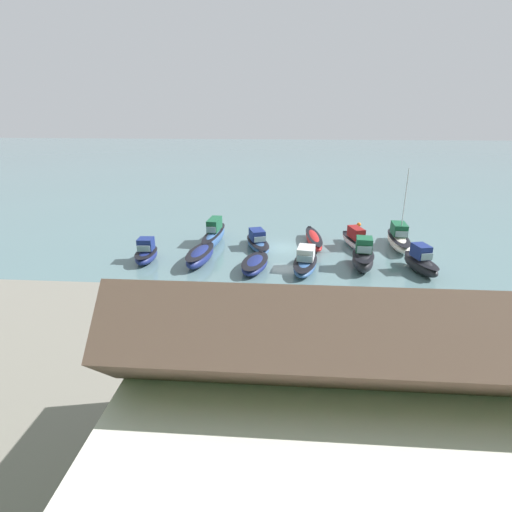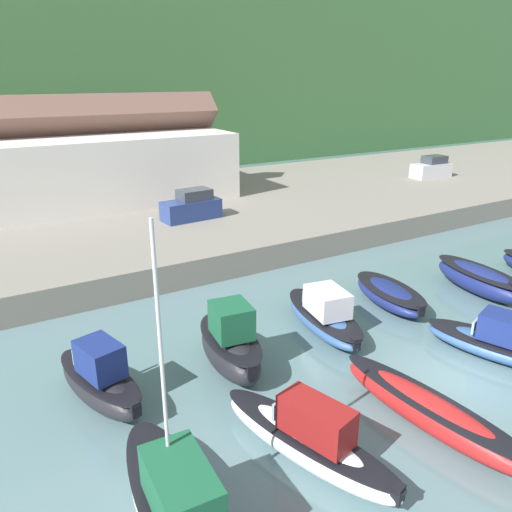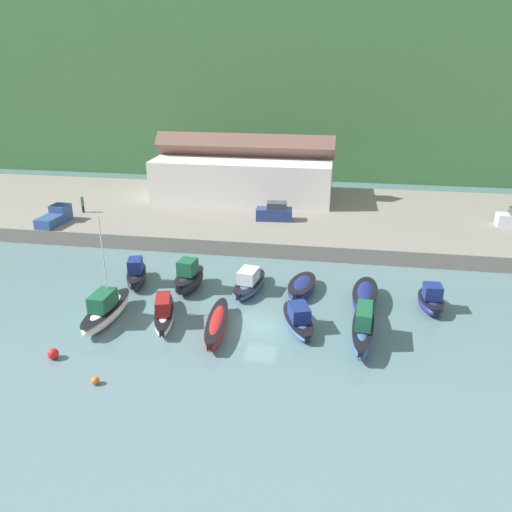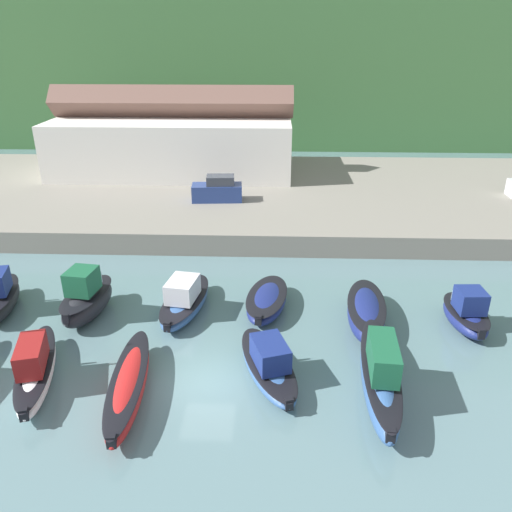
{
  "view_description": "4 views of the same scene",
  "coord_description": "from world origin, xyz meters",
  "px_view_note": "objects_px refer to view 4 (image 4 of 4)",
  "views": [
    {
      "loc": [
        0.05,
        41.17,
        14.31
      ],
      "look_at": [
        2.53,
        7.54,
        1.77
      ],
      "focal_mm": 28.0,
      "sensor_mm": 36.0,
      "label": 1
    },
    {
      "loc": [
        -15.66,
        -10.47,
        11.5
      ],
      "look_at": [
        -1.99,
        12.49,
        1.78
      ],
      "focal_mm": 35.0,
      "sensor_mm": 36.0,
      "label": 2
    },
    {
      "loc": [
        5.15,
        -33.86,
        20.08
      ],
      "look_at": [
        -2.16,
        10.84,
        1.48
      ],
      "focal_mm": 35.0,
      "sensor_mm": 36.0,
      "label": 3
    },
    {
      "loc": [
        3.01,
        -18.72,
        14.83
      ],
      "look_at": [
        1.9,
        11.2,
        1.33
      ],
      "focal_mm": 35.0,
      "sensor_mm": 36.0,
      "label": 4
    }
  ],
  "objects_px": {
    "moored_boat_1": "(87,299)",
    "moored_boat_7": "(36,367)",
    "moored_boat_5": "(466,313)",
    "moored_boat_9": "(268,364)",
    "moored_boat_8": "(129,385)",
    "moored_boat_10": "(380,374)",
    "parked_car_3": "(218,190)",
    "moored_boat_2": "(185,300)",
    "moored_boat_3": "(267,301)",
    "moored_boat_4": "(366,312)",
    "moored_boat_0": "(1,296)"
  },
  "relations": [
    {
      "from": "moored_boat_2",
      "to": "moored_boat_5",
      "type": "xyz_separation_m",
      "value": [
        15.58,
        -1.03,
        0.07
      ]
    },
    {
      "from": "moored_boat_5",
      "to": "moored_boat_7",
      "type": "relative_size",
      "value": 0.62
    },
    {
      "from": "moored_boat_2",
      "to": "moored_boat_5",
      "type": "relative_size",
      "value": 1.47
    },
    {
      "from": "moored_boat_4",
      "to": "moored_boat_10",
      "type": "height_order",
      "value": "moored_boat_10"
    },
    {
      "from": "moored_boat_0",
      "to": "moored_boat_10",
      "type": "relative_size",
      "value": 0.65
    },
    {
      "from": "moored_boat_0",
      "to": "moored_boat_2",
      "type": "bearing_deg",
      "value": -12.96
    },
    {
      "from": "moored_boat_3",
      "to": "parked_car_3",
      "type": "height_order",
      "value": "parked_car_3"
    },
    {
      "from": "moored_boat_9",
      "to": "moored_boat_5",
      "type": "bearing_deg",
      "value": 5.14
    },
    {
      "from": "moored_boat_1",
      "to": "moored_boat_9",
      "type": "distance_m",
      "value": 11.49
    },
    {
      "from": "moored_boat_10",
      "to": "moored_boat_4",
      "type": "bearing_deg",
      "value": 90.98
    },
    {
      "from": "moored_boat_4",
      "to": "moored_boat_7",
      "type": "height_order",
      "value": "moored_boat_7"
    },
    {
      "from": "parked_car_3",
      "to": "moored_boat_3",
      "type": "bearing_deg",
      "value": -168.11
    },
    {
      "from": "moored_boat_1",
      "to": "moored_boat_7",
      "type": "distance_m",
      "value": 5.88
    },
    {
      "from": "moored_boat_1",
      "to": "parked_car_3",
      "type": "distance_m",
      "value": 17.53
    },
    {
      "from": "moored_boat_0",
      "to": "moored_boat_1",
      "type": "xyz_separation_m",
      "value": [
        5.18,
        -0.43,
        0.18
      ]
    },
    {
      "from": "moored_boat_5",
      "to": "parked_car_3",
      "type": "relative_size",
      "value": 1.0
    },
    {
      "from": "moored_boat_5",
      "to": "moored_boat_9",
      "type": "distance_m",
      "value": 11.69
    },
    {
      "from": "moored_boat_1",
      "to": "moored_boat_7",
      "type": "height_order",
      "value": "moored_boat_1"
    },
    {
      "from": "moored_boat_7",
      "to": "moored_boat_9",
      "type": "bearing_deg",
      "value": -11.56
    },
    {
      "from": "moored_boat_2",
      "to": "moored_boat_9",
      "type": "height_order",
      "value": "moored_boat_2"
    },
    {
      "from": "moored_boat_1",
      "to": "parked_car_3",
      "type": "height_order",
      "value": "parked_car_3"
    },
    {
      "from": "moored_boat_9",
      "to": "moored_boat_0",
      "type": "bearing_deg",
      "value": 141.61
    },
    {
      "from": "moored_boat_0",
      "to": "moored_boat_7",
      "type": "bearing_deg",
      "value": -66.9
    },
    {
      "from": "moored_boat_9",
      "to": "parked_car_3",
      "type": "bearing_deg",
      "value": 83.32
    },
    {
      "from": "moored_boat_0",
      "to": "moored_boat_5",
      "type": "relative_size",
      "value": 1.23
    },
    {
      "from": "moored_boat_8",
      "to": "moored_boat_10",
      "type": "xyz_separation_m",
      "value": [
        11.05,
        0.64,
        0.43
      ]
    },
    {
      "from": "moored_boat_3",
      "to": "parked_car_3",
      "type": "relative_size",
      "value": 1.29
    },
    {
      "from": "moored_boat_9",
      "to": "parked_car_3",
      "type": "relative_size",
      "value": 1.46
    },
    {
      "from": "moored_boat_3",
      "to": "moored_boat_7",
      "type": "height_order",
      "value": "moored_boat_7"
    },
    {
      "from": "moored_boat_0",
      "to": "moored_boat_1",
      "type": "distance_m",
      "value": 5.2
    },
    {
      "from": "moored_boat_2",
      "to": "moored_boat_9",
      "type": "relative_size",
      "value": 1.01
    },
    {
      "from": "moored_boat_8",
      "to": "moored_boat_9",
      "type": "xyz_separation_m",
      "value": [
        6.13,
        1.65,
        0.08
      ]
    },
    {
      "from": "moored_boat_2",
      "to": "moored_boat_4",
      "type": "distance_m",
      "value": 10.22
    },
    {
      "from": "parked_car_3",
      "to": "moored_boat_1",
      "type": "bearing_deg",
      "value": 156.9
    },
    {
      "from": "moored_boat_8",
      "to": "moored_boat_10",
      "type": "height_order",
      "value": "moored_boat_10"
    },
    {
      "from": "moored_boat_0",
      "to": "parked_car_3",
      "type": "height_order",
      "value": "parked_car_3"
    },
    {
      "from": "moored_boat_7",
      "to": "parked_car_3",
      "type": "relative_size",
      "value": 1.61
    },
    {
      "from": "moored_boat_7",
      "to": "moored_boat_9",
      "type": "relative_size",
      "value": 1.1
    },
    {
      "from": "moored_boat_3",
      "to": "moored_boat_9",
      "type": "relative_size",
      "value": 0.88
    },
    {
      "from": "moored_boat_3",
      "to": "moored_boat_5",
      "type": "bearing_deg",
      "value": 1.91
    },
    {
      "from": "moored_boat_10",
      "to": "moored_boat_9",
      "type": "bearing_deg",
      "value": 173.02
    },
    {
      "from": "moored_boat_2",
      "to": "moored_boat_1",
      "type": "bearing_deg",
      "value": -163.32
    },
    {
      "from": "moored_boat_9",
      "to": "parked_car_3",
      "type": "distance_m",
      "value": 22.18
    },
    {
      "from": "parked_car_3",
      "to": "moored_boat_5",
      "type": "bearing_deg",
      "value": -141.95
    },
    {
      "from": "moored_boat_1",
      "to": "moored_boat_4",
      "type": "bearing_deg",
      "value": 6.55
    },
    {
      "from": "moored_boat_10",
      "to": "moored_boat_3",
      "type": "bearing_deg",
      "value": 129.93
    },
    {
      "from": "moored_boat_1",
      "to": "parked_car_3",
      "type": "bearing_deg",
      "value": 78.64
    },
    {
      "from": "parked_car_3",
      "to": "moored_boat_2",
      "type": "bearing_deg",
      "value": 174.87
    },
    {
      "from": "moored_boat_0",
      "to": "moored_boat_2",
      "type": "xyz_separation_m",
      "value": [
        10.58,
        0.26,
        -0.17
      ]
    },
    {
      "from": "moored_boat_7",
      "to": "moored_boat_8",
      "type": "bearing_deg",
      "value": -26.68
    }
  ]
}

